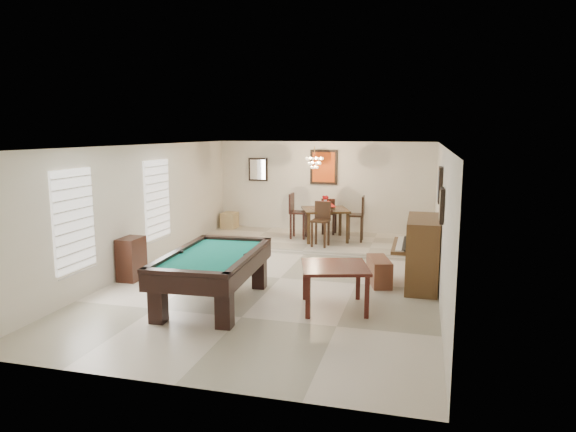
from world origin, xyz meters
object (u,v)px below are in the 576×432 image
at_px(flower_vase, 325,200).
at_px(dining_chair_south, 320,224).
at_px(square_table, 335,287).
at_px(upright_piano, 414,252).
at_px(dining_chair_east, 355,219).
at_px(corner_bench, 230,220).
at_px(apothecary_chest, 131,259).
at_px(dining_table, 325,222).
at_px(piano_bench, 379,271).
at_px(dining_chair_north, 329,216).
at_px(chandelier, 314,158).
at_px(dining_chair_west, 299,216).
at_px(pool_table, 214,279).

distance_m(flower_vase, dining_chair_south, 0.93).
bearing_deg(square_table, upright_piano, 53.37).
xyz_separation_m(dining_chair_east, corner_bench, (-3.72, 0.86, -0.35)).
height_order(square_table, apothecary_chest, apothecary_chest).
distance_m(dining_table, corner_bench, 3.10).
xyz_separation_m(piano_bench, dining_chair_south, (-1.61, 2.39, 0.41)).
bearing_deg(piano_bench, square_table, -110.35).
xyz_separation_m(square_table, apothecary_chest, (-4.11, 0.64, 0.06)).
height_order(piano_bench, dining_chair_south, dining_chair_south).
xyz_separation_m(dining_chair_north, chandelier, (-0.24, -0.86, 1.59)).
relative_size(piano_bench, dining_chair_east, 0.77).
distance_m(dining_table, dining_chair_east, 0.77).
height_order(upright_piano, dining_table, upright_piano).
bearing_deg(dining_chair_west, dining_chair_east, -90.20).
bearing_deg(square_table, dining_chair_north, 101.12).
height_order(upright_piano, flower_vase, upright_piano).
bearing_deg(square_table, dining_chair_east, 93.47).
relative_size(dining_chair_east, chandelier, 1.91).
xyz_separation_m(square_table, dining_chair_north, (-1.09, 5.53, 0.25)).
height_order(dining_chair_south, dining_chair_north, dining_chair_south).
xyz_separation_m(square_table, dining_table, (-1.06, 4.75, 0.22)).
xyz_separation_m(dining_chair_west, chandelier, (0.43, -0.11, 1.50)).
distance_m(dining_chair_west, dining_chair_east, 1.47).
relative_size(flower_vase, chandelier, 0.38).
bearing_deg(dining_chair_west, dining_chair_south, -138.52).
relative_size(square_table, piano_bench, 1.18).
bearing_deg(chandelier, piano_bench, -58.18).
bearing_deg(dining_chair_west, flower_vase, -93.06).
bearing_deg(pool_table, dining_chair_west, 84.08).
xyz_separation_m(pool_table, apothecary_chest, (-2.11, 0.90, -0.00)).
height_order(dining_chair_west, dining_chair_east, dining_chair_west).
bearing_deg(square_table, piano_bench, 69.65).
distance_m(pool_table, piano_bench, 3.19).
distance_m(apothecary_chest, dining_chair_east, 5.65).
distance_m(upright_piano, dining_chair_south, 3.23).
distance_m(piano_bench, apothecary_chest, 4.79).
xyz_separation_m(corner_bench, chandelier, (2.68, -0.97, 1.86)).
distance_m(pool_table, upright_piano, 3.74).
xyz_separation_m(dining_table, dining_chair_north, (-0.03, 0.78, 0.03)).
relative_size(dining_table, dining_chair_south, 1.04).
distance_m(corner_bench, chandelier, 3.41).
bearing_deg(chandelier, dining_chair_north, 74.13).
distance_m(pool_table, chandelier, 5.29).
height_order(pool_table, corner_bench, pool_table).
bearing_deg(flower_vase, upright_piano, -53.96).
distance_m(flower_vase, dining_chair_east, 0.89).
bearing_deg(dining_chair_south, piano_bench, -49.75).
relative_size(square_table, dining_table, 0.94).
height_order(flower_vase, corner_bench, flower_vase).
distance_m(upright_piano, dining_chair_north, 4.53).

